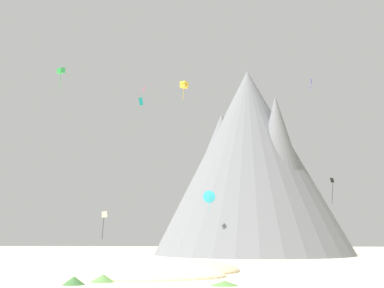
{
  "coord_description": "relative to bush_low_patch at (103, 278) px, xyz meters",
  "views": [
    {
      "loc": [
        6.23,
        -36.54,
        4.72
      ],
      "look_at": [
        0.37,
        36.34,
        20.82
      ],
      "focal_mm": 39.85,
      "sensor_mm": 36.0,
      "label": 1
    }
  ],
  "objects": [
    {
      "name": "dune_foreground_left",
      "position": [
        9.08,
        16.65,
        -0.41
      ],
      "size": [
        15.09,
        17.34,
        2.93
      ],
      "primitive_type": "ellipsoid",
      "rotation": [
        0.0,
        0.0,
        1.77
      ],
      "color": "#CCBA8E",
      "rests_on": "ground_plane"
    },
    {
      "name": "dune_foreground_right",
      "position": [
        0.2,
        6.91,
        -0.41
      ],
      "size": [
        26.96,
        15.06,
        3.53
      ],
      "primitive_type": "ellipsoid",
      "rotation": [
        0.0,
        0.0,
        0.03
      ],
      "color": "beige",
      "rests_on": "ground_plane"
    },
    {
      "name": "bush_low_patch",
      "position": [
        0.0,
        0.0,
        0.0
      ],
      "size": [
        3.38,
        3.38,
        0.82
      ],
      "primitive_type": "cone",
      "rotation": [
        0.0,
        0.0,
        1.31
      ],
      "color": "#568442",
      "rests_on": "ground_plane"
    },
    {
      "name": "bush_ridge_crest",
      "position": [
        -2.2,
        -3.01,
        0.02
      ],
      "size": [
        2.9,
        2.9,
        0.86
      ],
      "primitive_type": "cone",
      "rotation": [
        0.0,
        0.0,
        1.28
      ],
      "color": "#386633",
      "rests_on": "ground_plane"
    },
    {
      "name": "bush_near_left",
      "position": [
        13.19,
        -2.41,
        -0.17
      ],
      "size": [
        2.95,
        2.95,
        0.48
      ],
      "primitive_type": "cone",
      "rotation": [
        0.0,
        0.0,
        4.77
      ],
      "color": "#568442",
      "rests_on": "ground_plane"
    },
    {
      "name": "bush_near_right",
      "position": [
        5.89,
        4.32,
        -0.21
      ],
      "size": [
        1.95,
        1.95,
        0.41
      ],
      "primitive_type": "cone",
      "rotation": [
        0.0,
        0.0,
        4.76
      ],
      "color": "#568442",
      "rests_on": "ground_plane"
    },
    {
      "name": "rock_massif",
      "position": [
        19.9,
        77.04,
        25.42
      ],
      "size": [
        65.97,
        65.97,
        55.48
      ],
      "color": "slate",
      "rests_on": "ground_plane"
    },
    {
      "name": "kite_green_high",
      "position": [
        -13.43,
        16.83,
        31.29
      ],
      "size": [
        1.35,
        1.39,
        3.77
      ],
      "rotation": [
        0.0,
        0.0,
        2.62
      ],
      "color": "green"
    },
    {
      "name": "kite_cyan_low",
      "position": [
        10.22,
        34.55,
        11.97
      ],
      "size": [
        2.38,
        0.23,
        4.03
      ],
      "rotation": [
        0.0,
        0.0,
        6.26
      ],
      "color": "#33BCDB"
    },
    {
      "name": "kite_gold_high",
      "position": [
        5.63,
        31.22,
        33.6
      ],
      "size": [
        1.69,
        1.68,
        3.8
      ],
      "rotation": [
        0.0,
        0.0,
        4.17
      ],
      "color": "gold"
    },
    {
      "name": "kite_teal_high",
      "position": [
        -3.18,
        32.69,
        30.92
      ],
      "size": [
        0.96,
        0.46,
        1.69
      ],
      "rotation": [
        0.0,
        0.0,
        2.72
      ],
      "color": "teal"
    },
    {
      "name": "kite_pink_high",
      "position": [
        -5.21,
        45.45,
        38.14
      ],
      "size": [
        0.47,
        1.07,
        1.34
      ],
      "rotation": [
        0.0,
        0.0,
        0.73
      ],
      "color": "pink"
    },
    {
      "name": "kite_indigo_high",
      "position": [
        30.94,
        35.15,
        35.0
      ],
      "size": [
        0.62,
        1.09,
        2.54
      ],
      "rotation": [
        0.0,
        0.0,
        0.42
      ],
      "color": "#5138B2"
    },
    {
      "name": "kite_black_mid",
      "position": [
        34.39,
        38.13,
        14.51
      ],
      "size": [
        0.92,
        0.68,
        5.06
      ],
      "rotation": [
        0.0,
        0.0,
        2.95
      ],
      "color": "black"
    },
    {
      "name": "kite_white_low",
      "position": [
        -8.42,
        28.42,
        7.7
      ],
      "size": [
        0.99,
        0.61,
        4.94
      ],
      "rotation": [
        0.0,
        0.0,
        5.75
      ],
      "color": "white"
    }
  ]
}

